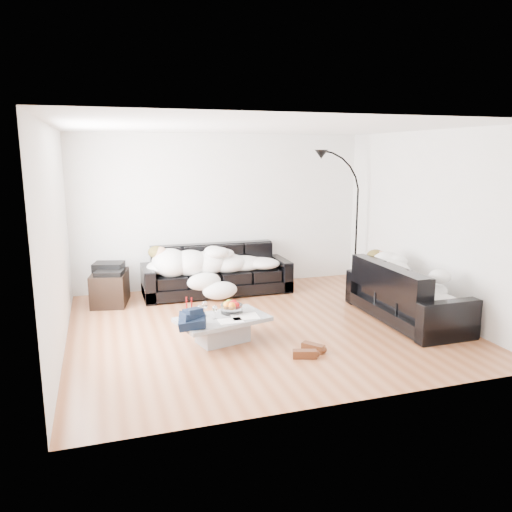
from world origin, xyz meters
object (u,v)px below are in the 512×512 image
object	(u,v)px
sofa_right	(406,292)
sleeper_right	(407,276)
coffee_table	(223,330)
av_cabinet	(110,288)
floor_lamp	(357,226)
wine_glass_c	(215,313)
shoes	(309,351)
wine_glass_b	(199,312)
sofa_back	(217,270)
candle_left	(187,307)
fruit_bowl	(232,306)
wine_glass_a	(205,309)
sleeper_back	(217,257)
stereo	(109,268)
candle_right	(192,306)

from	to	relation	value
sofa_right	sleeper_right	bearing A→B (deg)	0.00
coffee_table	av_cabinet	size ratio (longest dim) A/B	1.49
floor_lamp	coffee_table	bearing A→B (deg)	-151.43
sleeper_right	wine_glass_c	world-z (taller)	sleeper_right
shoes	wine_glass_c	bearing A→B (deg)	174.64
wine_glass_b	coffee_table	bearing A→B (deg)	-9.39
sofa_back	shoes	world-z (taller)	sofa_back
sofa_right	candle_left	bearing A→B (deg)	87.58
wine_glass_b	wine_glass_c	xyz separation A→B (m)	(0.17, -0.09, 0.00)
fruit_bowl	wine_glass_a	world-z (taller)	wine_glass_a
sleeper_back	sleeper_right	size ratio (longest dim) A/B	1.21
sofa_back	av_cabinet	world-z (taller)	sofa_back
coffee_table	wine_glass_a	distance (m)	0.34
coffee_table	stereo	world-z (taller)	stereo
sleeper_right	fruit_bowl	distance (m)	2.50
sleeper_right	stereo	distance (m)	4.39
wine_glass_c	sofa_right	bearing A→B (deg)	2.26
sofa_right	sleeper_back	xyz separation A→B (m)	(-2.21, 2.03, 0.23)
sleeper_right	wine_glass_c	bearing A→B (deg)	92.26
sleeper_right	candle_right	xyz separation A→B (m)	(-2.98, 0.14, -0.20)
sofa_right	wine_glass_c	size ratio (longest dim) A/B	11.66
shoes	floor_lamp	xyz separation A→B (m)	(2.05, 2.70, 0.98)
candle_right	floor_lamp	bearing A→B (deg)	29.11
sofa_back	shoes	distance (m)	2.89
av_cabinet	candle_right	bearing A→B (deg)	-52.68
sofa_right	candle_right	distance (m)	2.98
sleeper_back	av_cabinet	size ratio (longest dim) A/B	2.80
wine_glass_c	candle_right	distance (m)	0.34
stereo	floor_lamp	size ratio (longest dim) A/B	0.21
sofa_right	candle_left	world-z (taller)	sofa_right
sleeper_right	shoes	bearing A→B (deg)	112.96
coffee_table	shoes	distance (m)	1.10
sofa_right	floor_lamp	world-z (taller)	floor_lamp
wine_glass_c	stereo	distance (m)	2.42
sleeper_right	candle_left	size ratio (longest dim) A/B	7.18
wine_glass_c	candle_left	world-z (taller)	candle_left
sleeper_back	sleeper_right	distance (m)	3.00
sofa_back	shoes	bearing A→B (deg)	-81.65
fruit_bowl	candle_left	xyz separation A→B (m)	(-0.56, 0.05, 0.03)
stereo	floor_lamp	xyz separation A→B (m)	(4.17, -0.07, 0.47)
wine_glass_a	stereo	xyz separation A→B (m)	(-1.08, 1.96, 0.16)
coffee_table	fruit_bowl	size ratio (longest dim) A/B	3.89
sofa_right	sleeper_right	world-z (taller)	sleeper_right
sofa_right	stereo	xyz separation A→B (m)	(-3.91, 2.01, 0.17)
candle_left	stereo	world-z (taller)	stereo
wine_glass_a	candle_right	size ratio (longest dim) A/B	0.84
av_cabinet	floor_lamp	distance (m)	4.24
sofa_right	candle_right	xyz separation A→B (m)	(-2.98, 0.14, 0.03)
sleeper_back	sleeper_right	xyz separation A→B (m)	(2.21, -2.03, 0.00)
wine_glass_b	sofa_back	bearing A→B (deg)	71.48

